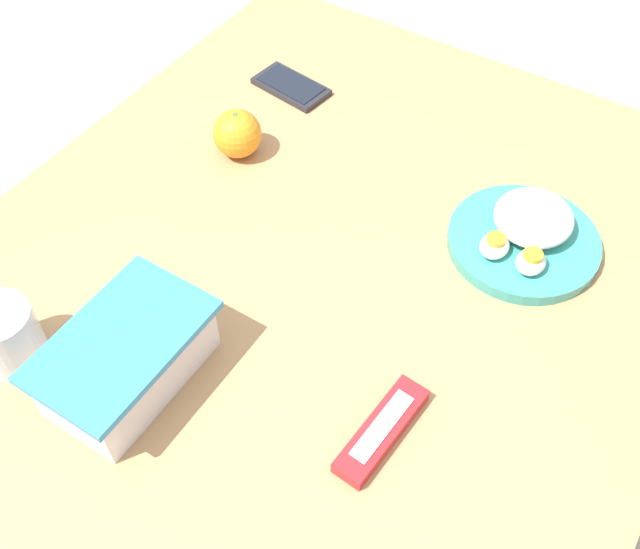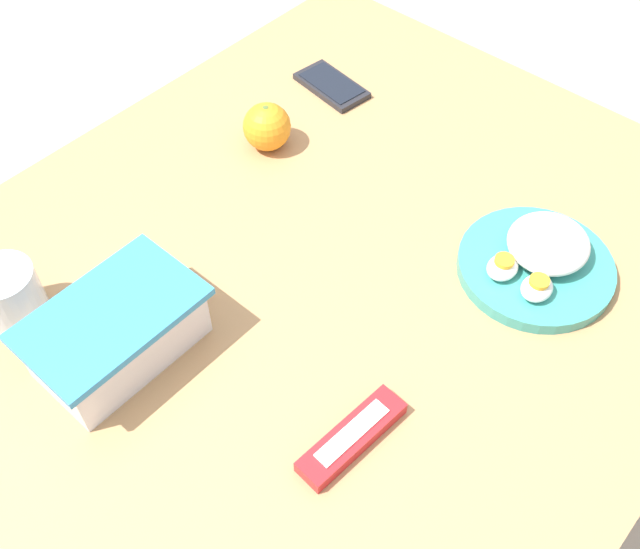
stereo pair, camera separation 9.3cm
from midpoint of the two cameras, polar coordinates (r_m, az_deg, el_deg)
The scene contains 8 objects.
ground_plane at distance 1.64m, azimuth -2.73°, elevation -18.72°, with size 10.00×10.00×0.00m, color #B2A899.
table at distance 1.04m, azimuth -4.09°, elevation -5.71°, with size 1.21×0.92×0.78m.
food_container at distance 0.89m, azimuth -17.38°, elevation -6.49°, with size 0.20×0.13×0.08m.
orange_fruit at distance 1.13m, azimuth -8.73°, elevation 10.44°, with size 0.07×0.07×0.07m.
rice_plate at distance 1.02m, azimuth 12.95°, elevation 2.89°, with size 0.20×0.20×0.06m.
candy_bar at distance 0.84m, azimuth 1.49°, elevation -11.99°, with size 0.14×0.05×0.02m.
cell_phone at distance 1.26m, azimuth -4.41°, elevation 14.00°, with size 0.08×0.13×0.01m.
drinking_glass at distance 0.96m, azimuth -25.43°, elevation -4.41°, with size 0.08×0.08×0.08m.
Camera 1 is at (-0.47, -0.33, 1.53)m, focal length 42.00 mm.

